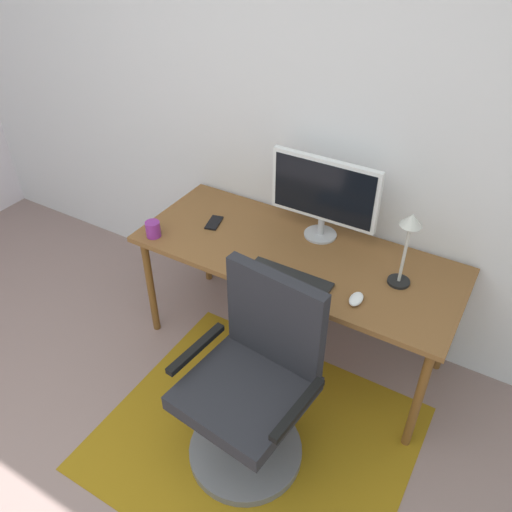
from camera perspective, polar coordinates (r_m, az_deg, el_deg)
wall_back at (r=2.90m, az=3.40°, el=15.93°), size 6.00×0.10×2.60m
area_rug at (r=2.80m, az=-0.02°, el=-19.40°), size 1.50×1.29×0.01m
desk at (r=2.77m, az=4.42°, el=-0.61°), size 1.74×0.70×0.72m
monitor at (r=2.73m, az=7.52°, el=6.96°), size 0.60×0.18×0.46m
keyboard at (r=2.55m, az=3.69°, el=-2.40°), size 0.43×0.13×0.02m
computer_mouse at (r=2.46m, az=11.01°, el=-4.68°), size 0.06×0.10×0.03m
coffee_cup at (r=2.88m, az=-11.31°, el=2.93°), size 0.08×0.08×0.09m
cell_phone at (r=2.96m, az=-4.65°, el=3.68°), size 0.10×0.15×0.01m
desk_lamp at (r=2.46m, az=16.48°, el=2.13°), size 0.11×0.11×0.40m
office_chair at (r=2.45m, az=-0.37°, el=-14.83°), size 0.63×0.57×1.00m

